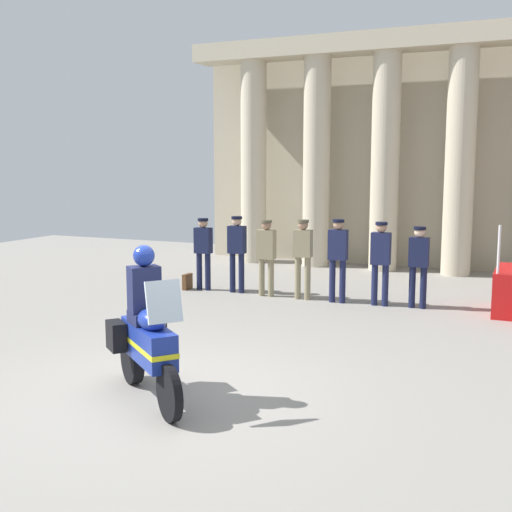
{
  "coord_description": "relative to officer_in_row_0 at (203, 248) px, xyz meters",
  "views": [
    {
      "loc": [
        4.27,
        -6.74,
        2.85
      ],
      "look_at": [
        -0.04,
        2.94,
        1.36
      ],
      "focal_mm": 45.73,
      "sensor_mm": 36.0,
      "label": 1
    }
  ],
  "objects": [
    {
      "name": "briefcase_on_ground",
      "position": [
        -0.37,
        -0.1,
        -0.79
      ],
      "size": [
        0.1,
        0.32,
        0.36
      ],
      "primitive_type": "cube",
      "color": "brown",
      "rests_on": "ground_plane"
    },
    {
      "name": "officer_in_row_5",
      "position": [
        4.08,
        -0.03,
        0.04
      ],
      "size": [
        0.38,
        0.24,
        1.71
      ],
      "rotation": [
        0.0,
        0.0,
        3.16
      ],
      "color": "#191E42",
      "rests_on": "ground_plane"
    },
    {
      "name": "colonnade_backdrop",
      "position": [
        3.09,
        4.98,
        2.47
      ],
      "size": [
        11.15,
        1.6,
        6.45
      ],
      "color": "#B6AB91",
      "rests_on": "ground_plane"
    },
    {
      "name": "officer_in_row_4",
      "position": [
        3.2,
        -0.09,
        0.06
      ],
      "size": [
        0.38,
        0.24,
        1.74
      ],
      "rotation": [
        0.0,
        0.0,
        3.16
      ],
      "color": "#191E42",
      "rests_on": "ground_plane"
    },
    {
      "name": "officer_in_row_3",
      "position": [
        2.43,
        -0.08,
        0.04
      ],
      "size": [
        0.38,
        0.24,
        1.7
      ],
      "rotation": [
        0.0,
        0.0,
        3.16
      ],
      "color": "#847A5B",
      "rests_on": "ground_plane"
    },
    {
      "name": "ground_plane",
      "position": [
        2.8,
        -6.21,
        -0.97
      ],
      "size": [
        28.0,
        28.0,
        0.0
      ],
      "primitive_type": "plane",
      "color": "gray"
    },
    {
      "name": "officer_in_row_2",
      "position": [
        1.6,
        -0.08,
        0.01
      ],
      "size": [
        0.38,
        0.24,
        1.67
      ],
      "rotation": [
        0.0,
        0.0,
        3.16
      ],
      "color": "#847A5B",
      "rests_on": "ground_plane"
    },
    {
      "name": "motorcycle_with_rider",
      "position": [
        2.73,
        -6.46,
        -0.18
      ],
      "size": [
        1.7,
        1.41,
        1.9
      ],
      "rotation": [
        0.0,
        0.0,
        -0.68
      ],
      "color": "black",
      "rests_on": "ground_plane"
    },
    {
      "name": "officer_in_row_1",
      "position": [
        0.83,
        0.03,
        0.04
      ],
      "size": [
        0.38,
        0.24,
        1.71
      ],
      "rotation": [
        0.0,
        0.0,
        3.16
      ],
      "color": "#141938",
      "rests_on": "ground_plane"
    },
    {
      "name": "officer_in_row_6",
      "position": [
        4.83,
        0.05,
        -0.01
      ],
      "size": [
        0.38,
        0.24,
        1.64
      ],
      "rotation": [
        0.0,
        0.0,
        3.16
      ],
      "color": "#141938",
      "rests_on": "ground_plane"
    },
    {
      "name": "officer_in_row_0",
      "position": [
        0.0,
        0.0,
        0.0
      ],
      "size": [
        0.38,
        0.24,
        1.64
      ],
      "rotation": [
        0.0,
        0.0,
        3.16
      ],
      "color": "#141938",
      "rests_on": "ground_plane"
    }
  ]
}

